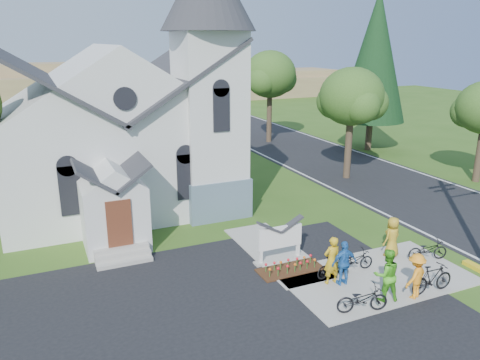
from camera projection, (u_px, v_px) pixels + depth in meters
name	position (u px, v px, depth m)	size (l,w,h in m)	color
ground	(352.00, 292.00, 16.63)	(120.00, 120.00, 0.00)	#345919
road	(338.00, 164.00, 33.64)	(8.00, 90.00, 0.02)	black
sidewalk	(377.00, 277.00, 17.64)	(7.00, 4.00, 0.05)	#A6A296
church	(122.00, 108.00, 23.94)	(12.35, 12.00, 13.00)	silver
church_sign	(280.00, 238.00, 18.68)	(2.20, 0.40, 1.70)	#A6A296
flower_bed	(290.00, 270.00, 18.17)	(2.60, 1.10, 0.07)	#381D0F
tree_road_near	(352.00, 97.00, 28.93)	(4.00, 4.00, 7.05)	#39271F
tree_road_mid	(270.00, 75.00, 39.48)	(4.40, 4.40, 7.80)	#39271F
conifer	(375.00, 56.00, 36.08)	(5.20, 5.20, 12.40)	#39271F
distant_hills	(130.00, 87.00, 66.66)	(61.00, 10.00, 5.60)	olive
cyclist_0	(332.00, 260.00, 16.91)	(0.66, 0.44, 1.82)	gold
bike_0	(362.00, 299.00, 15.23)	(0.61, 1.74, 0.91)	black
cyclist_1	(386.00, 275.00, 15.81)	(0.91, 0.71, 1.87)	green
bike_1	(332.00, 266.00, 17.51)	(0.42, 1.47, 0.89)	black
cyclist_2	(344.00, 263.00, 16.84)	(0.99, 0.41, 1.69)	#2466B6
bike_2	(354.00, 261.00, 17.98)	(0.55, 1.58, 0.83)	black
cyclist_3	(416.00, 276.00, 15.99)	(1.05, 0.60, 1.63)	orange
bike_3	(432.00, 279.00, 16.37)	(0.50, 1.77, 1.06)	black
cyclist_4	(392.00, 237.00, 19.04)	(0.83, 0.54, 1.70)	#B08D21
bike_4	(428.00, 250.00, 18.87)	(0.57, 1.64, 0.86)	black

